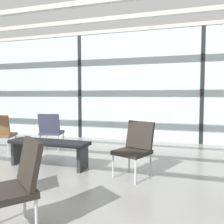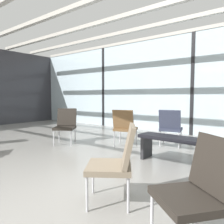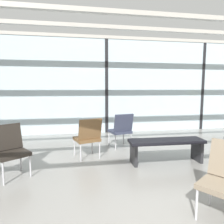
% 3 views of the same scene
% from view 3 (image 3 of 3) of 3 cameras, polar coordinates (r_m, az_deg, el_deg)
% --- Properties ---
extents(glass_curtain_wall, '(14.00, 0.08, 3.08)m').
position_cam_3_polar(glass_curtain_wall, '(6.78, -1.59, 7.14)').
color(glass_curtain_wall, silver).
rests_on(glass_curtain_wall, ground).
extents(window_mullion_1, '(0.10, 0.12, 3.08)m').
position_cam_3_polar(window_mullion_1, '(6.78, -1.59, 7.14)').
color(window_mullion_1, black).
rests_on(window_mullion_1, ground).
extents(window_mullion_2, '(0.10, 0.12, 3.08)m').
position_cam_3_polar(window_mullion_2, '(8.06, 24.03, 6.49)').
color(window_mullion_2, black).
rests_on(window_mullion_2, ground).
extents(parked_airplane, '(14.52, 4.16, 4.16)m').
position_cam_3_polar(parked_airplane, '(12.09, -1.53, 9.50)').
color(parked_airplane, silver).
rests_on(parked_airplane, ground).
extents(lounge_chair_0, '(0.69, 0.71, 0.87)m').
position_cam_3_polar(lounge_chair_0, '(3.88, -26.84, -8.85)').
color(lounge_chair_0, '#28231E').
rests_on(lounge_chair_0, ground).
extents(lounge_chair_1, '(0.62, 0.65, 0.87)m').
position_cam_3_polar(lounge_chair_1, '(4.33, -6.75, -6.62)').
color(lounge_chair_1, brown).
rests_on(lounge_chair_1, ground).
extents(lounge_chair_2, '(0.59, 0.62, 0.87)m').
position_cam_3_polar(lounge_chair_2, '(5.06, 2.64, -4.63)').
color(lounge_chair_2, '#33384C').
rests_on(lounge_chair_2, ground).
extents(waiting_bench, '(1.51, 0.44, 0.47)m').
position_cam_3_polar(waiting_bench, '(4.23, 15.06, -8.93)').
color(waiting_bench, black).
rests_on(waiting_bench, ground).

